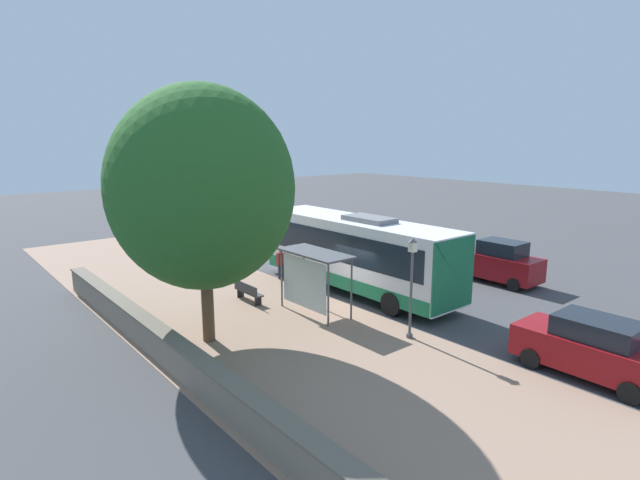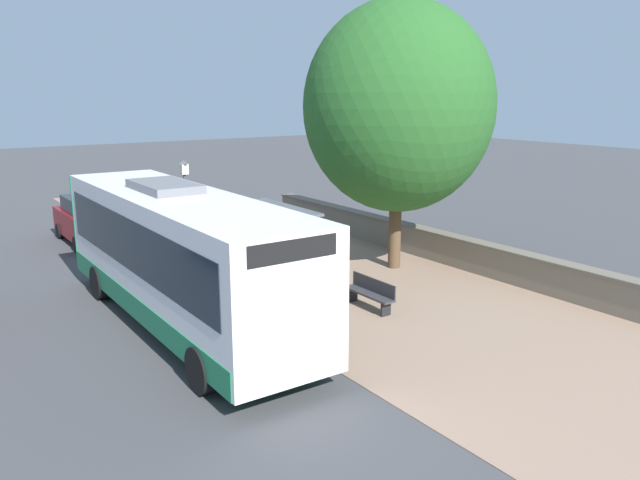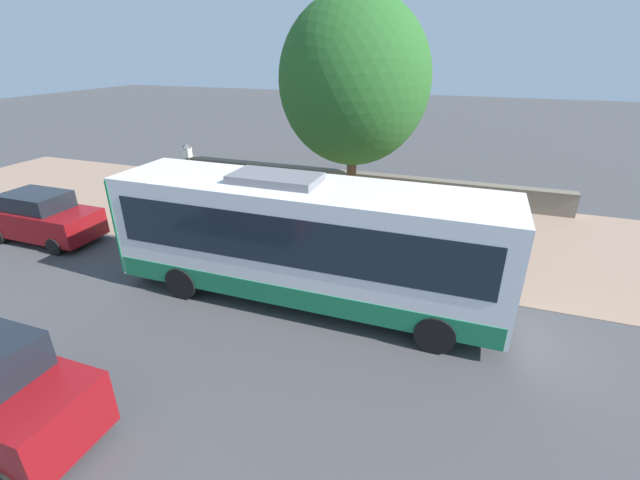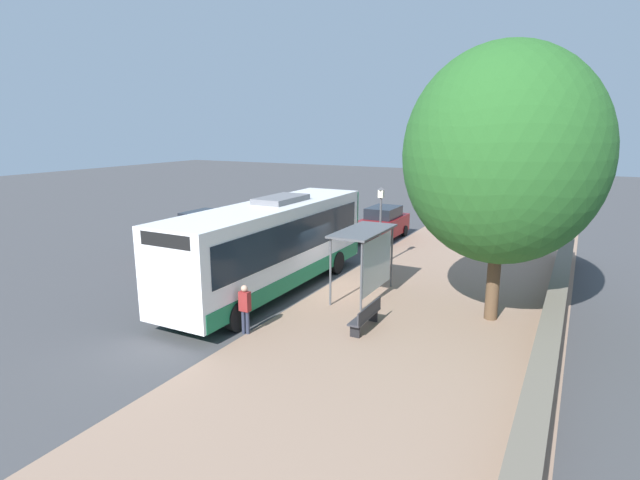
% 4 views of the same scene
% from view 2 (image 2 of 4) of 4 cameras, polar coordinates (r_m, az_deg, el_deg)
% --- Properties ---
extents(ground_plane, '(120.00, 120.00, 0.00)m').
position_cam_2_polar(ground_plane, '(18.85, -9.24, -5.41)').
color(ground_plane, '#424244').
rests_on(ground_plane, ground).
extents(sidewalk_plaza, '(9.00, 44.00, 0.02)m').
position_cam_2_polar(sidewalk_plaza, '(21.05, 1.88, -3.21)').
color(sidewalk_plaza, '#937560').
rests_on(sidewalk_plaza, ground).
extents(stone_wall, '(0.60, 20.00, 1.09)m').
position_cam_2_polar(stone_wall, '(23.47, 9.86, -0.29)').
color(stone_wall, slate).
rests_on(stone_wall, ground).
extents(bus, '(2.73, 11.05, 3.71)m').
position_cam_2_polar(bus, '(16.55, -12.70, -1.30)').
color(bus, white).
rests_on(bus, ground).
extents(bus_shelter, '(1.52, 3.39, 2.62)m').
position_cam_2_polar(bus_shelter, '(19.04, -4.02, 1.59)').
color(bus_shelter, '#515459').
rests_on(bus_shelter, ground).
extents(pedestrian, '(0.34, 0.22, 1.62)m').
position_cam_2_polar(pedestrian, '(14.21, -0.24, -7.52)').
color(pedestrian, '#2D3347').
rests_on(pedestrian, ground).
extents(bench, '(0.40, 1.85, 0.88)m').
position_cam_2_polar(bench, '(17.76, 4.63, -4.81)').
color(bench, '#333338').
rests_on(bench, ground).
extents(street_lamp_near, '(0.28, 0.28, 3.74)m').
position_cam_2_polar(street_lamp_near, '(22.32, -12.17, 3.32)').
color(street_lamp_near, '#4C4C51').
rests_on(street_lamp_near, ground).
extents(shade_tree, '(6.34, 6.34, 9.02)m').
position_cam_2_polar(shade_tree, '(21.27, 7.17, 11.95)').
color(shade_tree, brown).
rests_on(shade_tree, ground).
extents(parked_car_behind_bus, '(1.95, 4.41, 1.89)m').
position_cam_2_polar(parked_car_behind_bus, '(27.13, -20.38, 1.70)').
color(parked_car_behind_bus, maroon).
rests_on(parked_car_behind_bus, ground).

